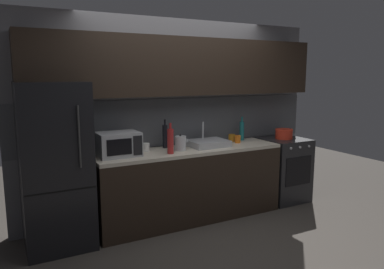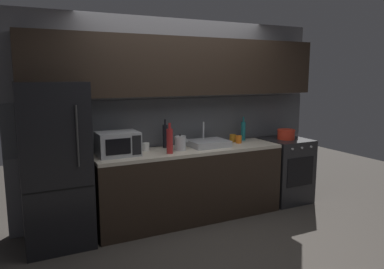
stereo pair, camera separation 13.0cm
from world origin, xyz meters
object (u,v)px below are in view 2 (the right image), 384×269
object	(u,v)px
oven_range	(285,170)
mug_amber	(233,138)
wine_bottle_dark	(165,136)
cooking_pot	(286,134)
kettle	(180,143)
refrigerator	(55,165)
mug_white	(146,147)
mug_orange	(239,139)
microwave	(118,144)
wine_bottle_teal	(243,131)
wine_bottle_red	(170,141)

from	to	relation	value
oven_range	mug_amber	size ratio (longest dim) A/B	8.97
wine_bottle_dark	cooking_pot	world-z (taller)	wine_bottle_dark
oven_range	kettle	world-z (taller)	kettle
refrigerator	mug_white	bearing A→B (deg)	6.84
mug_white	mug_orange	world-z (taller)	mug_orange
mug_orange	cooking_pot	xyz separation A→B (m)	(0.77, -0.05, 0.02)
mug_orange	kettle	bearing A→B (deg)	-174.89
oven_range	microwave	xyz separation A→B (m)	(-2.42, 0.02, 0.58)
mug_orange	refrigerator	bearing A→B (deg)	-178.84
refrigerator	kettle	xyz separation A→B (m)	(1.43, -0.03, 0.12)
refrigerator	oven_range	world-z (taller)	refrigerator
kettle	mug_white	xyz separation A→B (m)	(-0.38, 0.16, -0.04)
refrigerator	mug_amber	xyz separation A→B (m)	(2.31, 0.17, 0.08)
mug_orange	cooking_pot	size ratio (longest dim) A/B	0.42
refrigerator	wine_bottle_dark	distance (m)	1.35
microwave	wine_bottle_teal	world-z (taller)	wine_bottle_teal
microwave	mug_amber	bearing A→B (deg)	5.26
oven_range	microwave	bearing A→B (deg)	179.53
kettle	mug_amber	xyz separation A→B (m)	(0.88, 0.20, -0.04)
mug_orange	wine_bottle_dark	bearing A→B (deg)	171.43
oven_range	mug_amber	bearing A→B (deg)	167.97
mug_white	cooking_pot	world-z (taller)	cooking_pot
oven_range	wine_bottle_teal	bearing A→B (deg)	162.38
wine_bottle_red	mug_orange	bearing A→B (deg)	9.95
microwave	kettle	world-z (taller)	microwave
mug_white	kettle	bearing A→B (deg)	-22.48
refrigerator	cooking_pot	world-z (taller)	refrigerator
oven_range	cooking_pot	distance (m)	0.52
microwave	wine_bottle_dark	xyz separation A→B (m)	(0.65, 0.18, 0.01)
mug_orange	microwave	bearing A→B (deg)	-179.00
oven_range	microwave	size ratio (longest dim) A/B	1.96
wine_bottle_dark	mug_amber	world-z (taller)	wine_bottle_dark
microwave	wine_bottle_red	world-z (taller)	wine_bottle_red
microwave	wine_bottle_dark	distance (m)	0.67
wine_bottle_red	mug_amber	world-z (taller)	wine_bottle_red
oven_range	wine_bottle_teal	xyz separation A→B (m)	(-0.61, 0.19, 0.59)
oven_range	microwave	distance (m)	2.49
kettle	oven_range	bearing A→B (deg)	1.09
refrigerator	oven_range	size ratio (longest dim) A/B	1.93
mug_amber	wine_bottle_dark	bearing A→B (deg)	178.30
oven_range	wine_bottle_red	world-z (taller)	wine_bottle_red
refrigerator	wine_bottle_teal	bearing A→B (deg)	4.42
mug_orange	mug_amber	bearing A→B (deg)	97.73
refrigerator	kettle	bearing A→B (deg)	-1.33
wine_bottle_dark	wine_bottle_red	size ratio (longest dim) A/B	1.00
wine_bottle_dark	mug_amber	distance (m)	0.98
wine_bottle_teal	mug_orange	distance (m)	0.24
mug_orange	oven_range	bearing A→B (deg)	-3.55
cooking_pot	kettle	bearing A→B (deg)	-178.86
microwave	wine_bottle_red	bearing A→B (deg)	-15.85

